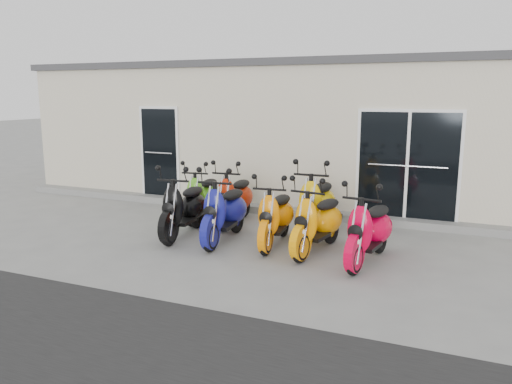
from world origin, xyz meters
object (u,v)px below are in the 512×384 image
scooter_front_orange_a (276,208)px  scooter_front_black (184,200)px  scooter_front_blue (225,203)px  scooter_back_red (234,191)px  scooter_front_orange_b (318,213)px  scooter_front_red (370,221)px  scooter_back_green (203,189)px  scooter_back_yellow (317,195)px

scooter_front_orange_a → scooter_front_black: bearing=179.3°
scooter_front_blue → scooter_front_orange_a: size_ratio=1.07×
scooter_back_red → scooter_front_black: bearing=-114.2°
scooter_front_orange_a → scooter_front_orange_b: scooter_front_orange_b is taller
scooter_front_blue → scooter_front_orange_b: 1.70m
scooter_front_orange_a → scooter_front_red: scooter_front_red is taller
scooter_front_blue → scooter_back_green: size_ratio=1.09×
scooter_front_black → scooter_back_green: bearing=97.2°
scooter_back_green → scooter_back_yellow: (2.50, -0.12, 0.09)m
scooter_front_orange_b → scooter_back_green: (-2.83, 1.22, -0.03)m
scooter_back_yellow → scooter_front_orange_b: bearing=-74.4°
scooter_back_red → scooter_back_yellow: (1.75, -0.08, 0.06)m
scooter_back_red → scooter_front_blue: bearing=-76.1°
scooter_front_black → scooter_front_orange_b: scooter_front_black is taller
scooter_front_orange_a → scooter_front_orange_b: bearing=-13.4°
scooter_front_black → scooter_front_orange_a: 1.76m
scooter_back_red → scooter_front_orange_b: bearing=-33.3°
scooter_front_orange_a → scooter_front_red: bearing=-16.5°
scooter_front_black → scooter_back_red: scooter_front_black is taller
scooter_front_orange_a → scooter_back_red: 1.68m
scooter_front_blue → scooter_front_orange_a: (0.91, 0.14, -0.04)m
scooter_front_red → scooter_back_red: bearing=163.2°
scooter_back_yellow → scooter_front_orange_a: bearing=-116.0°
scooter_front_blue → scooter_front_red: scooter_front_blue is taller
scooter_front_blue → scooter_back_yellow: size_ratio=0.95×
scooter_front_black → scooter_back_red: bearing=63.2°
scooter_front_black → scooter_back_yellow: 2.47m
scooter_front_red → scooter_back_yellow: 1.79m
scooter_front_orange_a → scooter_front_orange_b: 0.79m
scooter_front_black → scooter_front_orange_b: 2.54m
scooter_front_black → scooter_front_orange_b: size_ratio=1.03×
scooter_back_green → scooter_back_yellow: scooter_back_yellow is taller
scooter_front_orange_b → scooter_back_green: bearing=165.5°
scooter_front_black → scooter_front_orange_a: bearing=-1.7°
scooter_front_black → scooter_front_red: scooter_front_black is taller
scooter_front_red → scooter_back_yellow: bearing=141.2°
scooter_front_orange_b → scooter_front_orange_a: bearing=-179.3°
scooter_front_red → scooter_back_yellow: (-1.22, 1.31, 0.06)m
scooter_front_orange_b → scooter_front_red: size_ratio=0.99×
scooter_front_orange_a → scooter_back_yellow: 1.09m
scooter_front_orange_b → scooter_front_red: bearing=-5.0°
scooter_front_orange_a → scooter_back_red: scooter_back_red is taller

